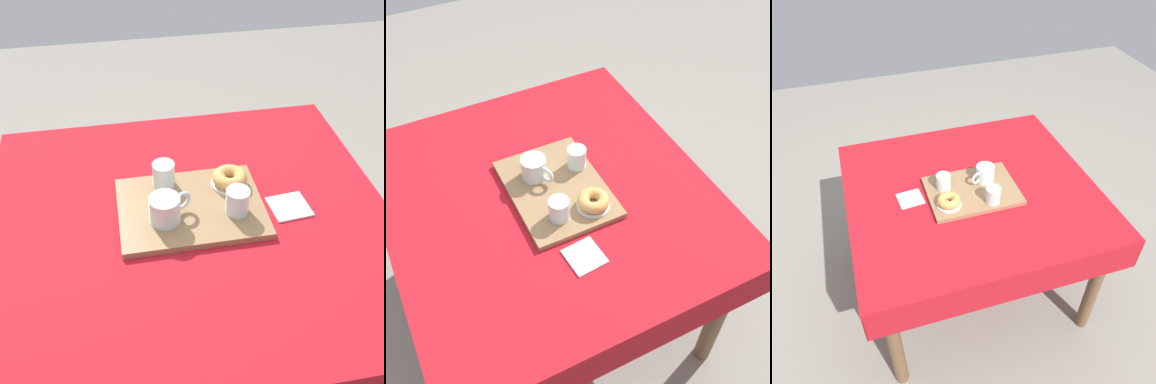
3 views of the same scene
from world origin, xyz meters
The scene contains 9 objects.
ground_plane centered at (0.00, 0.00, 0.00)m, with size 6.00×6.00×0.00m, color gray.
dining_table centered at (0.00, 0.00, 0.63)m, with size 1.17×1.09×0.73m.
serving_tray centered at (-0.01, -0.03, 0.74)m, with size 0.42×0.31×0.02m, color olive.
tea_mug_left centered at (0.07, 0.01, 0.79)m, with size 0.13×0.09×0.08m.
water_glass_near centered at (-0.13, 0.01, 0.79)m, with size 0.07×0.07×0.08m.
water_glass_far centered at (0.06, -0.14, 0.79)m, with size 0.07×0.07×0.08m.
donut_plate_left centered at (-0.14, -0.11, 0.76)m, with size 0.11×0.11×0.01m, color silver.
sugar_donut_left centered at (-0.14, -0.11, 0.78)m, with size 0.11×0.11×0.04m, color tan.
paper_napkin centered at (-0.29, 0.01, 0.74)m, with size 0.11×0.11×0.01m, color white.
Camera 3 is at (-0.46, -1.36, 1.95)m, focal length 36.66 mm.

